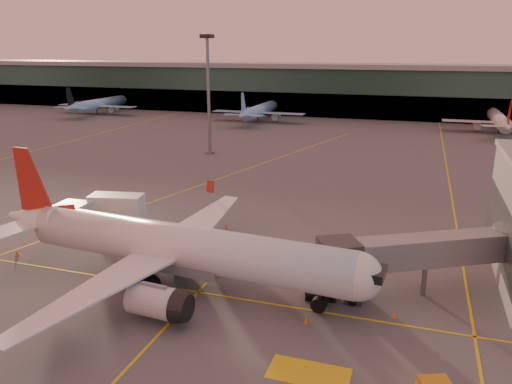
% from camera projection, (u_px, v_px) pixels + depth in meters
% --- Properties ---
extents(ground, '(600.00, 600.00, 0.00)m').
position_uv_depth(ground, '(125.00, 309.00, 45.62)').
color(ground, '#4C4F54').
rests_on(ground, ground).
extents(taxi_markings, '(100.12, 173.00, 0.01)m').
position_uv_depth(taxi_markings, '(228.00, 182.00, 88.39)').
color(taxi_markings, yellow).
rests_on(taxi_markings, ground).
extents(terminal, '(400.00, 20.00, 17.60)m').
position_uv_depth(terminal, '(350.00, 90.00, 172.48)').
color(terminal, '#19382D').
rests_on(terminal, ground).
extents(mast_west_near, '(2.40, 2.40, 25.60)m').
position_uv_depth(mast_west_near, '(208.00, 86.00, 107.66)').
color(mast_west_near, slate).
rests_on(mast_west_near, ground).
extents(distant_aircraft_row, '(350.00, 34.00, 13.00)m').
position_uv_depth(distant_aircraft_row, '(373.00, 127.00, 149.97)').
color(distant_aircraft_row, '#88B7E4').
rests_on(distant_aircraft_row, ground).
extents(main_airplane, '(41.94, 37.82, 12.65)m').
position_uv_depth(main_airplane, '(172.00, 247.00, 49.03)').
color(main_airplane, white).
rests_on(main_airplane, ground).
extents(jet_bridge, '(20.36, 13.24, 6.14)m').
position_uv_depth(jet_bridge, '(440.00, 252.00, 47.32)').
color(jet_bridge, slate).
rests_on(jet_bridge, ground).
extents(catering_truck, '(7.08, 4.11, 5.15)m').
position_uv_depth(catering_truck, '(118.00, 212.00, 63.22)').
color(catering_truck, red).
rests_on(catering_truck, ground).
extents(pushback_tug, '(3.14, 2.06, 1.50)m').
position_uv_depth(pushback_tug, '(321.00, 293.00, 47.32)').
color(pushback_tug, black).
rests_on(pushback_tug, ground).
extents(cone_nose, '(0.39, 0.39, 0.49)m').
position_uv_depth(cone_nose, '(395.00, 315.00, 43.99)').
color(cone_nose, orange).
rests_on(cone_nose, ground).
extents(cone_tail, '(0.46, 0.46, 0.58)m').
position_uv_depth(cone_tail, '(17.00, 253.00, 57.13)').
color(cone_tail, orange).
rests_on(cone_tail, ground).
extents(cone_wing_left, '(0.42, 0.42, 0.53)m').
position_uv_depth(cone_wing_left, '(226.00, 226.00, 65.85)').
color(cone_wing_left, orange).
rests_on(cone_wing_left, ground).
extents(cone_fwd, '(0.43, 0.43, 0.55)m').
position_uv_depth(cone_fwd, '(306.00, 320.00, 43.20)').
color(cone_fwd, orange).
rests_on(cone_fwd, ground).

